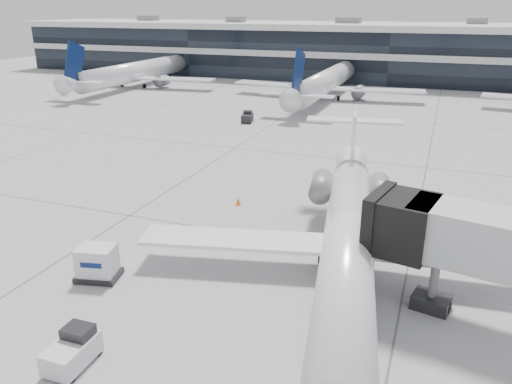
% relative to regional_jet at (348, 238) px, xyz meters
% --- Properties ---
extents(ground, '(220.00, 220.00, 0.00)m').
position_rel_regional_jet_xyz_m(ground, '(-6.68, 3.03, -2.39)').
color(ground, gray).
rests_on(ground, ground).
extents(terminal, '(170.00, 22.00, 10.00)m').
position_rel_regional_jet_xyz_m(terminal, '(-6.68, 85.03, 2.61)').
color(terminal, black).
rests_on(terminal, ground).
extents(bg_jet_left, '(32.00, 40.00, 9.60)m').
position_rel_regional_jet_xyz_m(bg_jet_left, '(-51.68, 58.03, -2.39)').
color(bg_jet_left, white).
rests_on(bg_jet_left, ground).
extents(bg_jet_center, '(32.00, 40.00, 9.60)m').
position_rel_regional_jet_xyz_m(bg_jet_center, '(-14.68, 58.03, -2.39)').
color(bg_jet_center, white).
rests_on(bg_jet_center, ground).
extents(regional_jet, '(24.27, 30.27, 7.01)m').
position_rel_regional_jet_xyz_m(regional_jet, '(0.00, 0.00, 0.00)').
color(regional_jet, white).
rests_on(regional_jet, ground).
extents(baggage_tug, '(1.49, 2.48, 1.56)m').
position_rel_regional_jet_xyz_m(baggage_tug, '(-9.52, -11.70, -1.69)').
color(baggage_tug, silver).
rests_on(baggage_tug, ground).
extents(cargo_uld, '(2.69, 2.23, 1.93)m').
position_rel_regional_jet_xyz_m(cargo_uld, '(-13.09, -5.29, -1.42)').
color(cargo_uld, black).
rests_on(cargo_uld, ground).
extents(traffic_cone, '(0.55, 0.55, 0.61)m').
position_rel_regional_jet_xyz_m(traffic_cone, '(-9.95, 7.86, -2.10)').
color(traffic_cone, orange).
rests_on(traffic_cone, ground).
extents(far_tug, '(1.77, 2.49, 1.44)m').
position_rel_regional_jet_xyz_m(far_tug, '(-20.21, 35.74, -1.75)').
color(far_tug, black).
rests_on(far_tug, ground).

